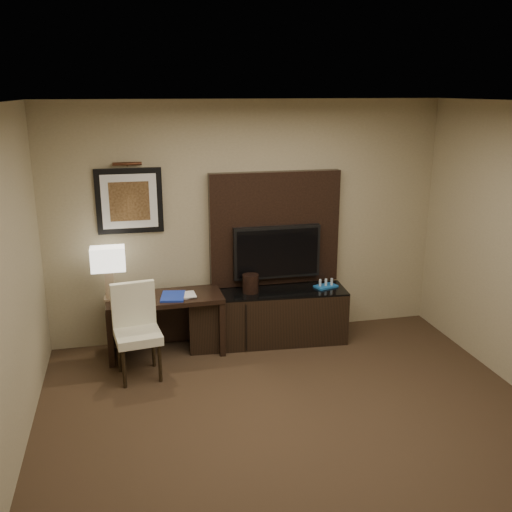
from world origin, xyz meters
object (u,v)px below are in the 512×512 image
object	(u,v)px
desk_chair	(138,335)
ice_bucket	(250,284)
desk	(166,325)
minibar_tray	(326,283)
table_lamp	(109,274)
credenza	(267,316)
desk_phone	(144,293)
tv	(277,252)

from	to	relation	value
desk_chair	ice_bucket	bearing A→B (deg)	15.71
desk	minibar_tray	size ratio (longest dim) A/B	4.89
table_lamp	desk	bearing A→B (deg)	-4.13
desk_chair	ice_bucket	world-z (taller)	desk_chair
desk_chair	ice_bucket	xyz separation A→B (m)	(1.26, 0.54, 0.26)
desk	desk_chair	bearing A→B (deg)	-123.03
desk	credenza	bearing A→B (deg)	0.55
desk_phone	minibar_tray	xyz separation A→B (m)	(2.05, -0.00, -0.05)
desk_phone	ice_bucket	distance (m)	1.17
table_lamp	minibar_tray	size ratio (longest dim) A/B	2.23
credenza	desk_chair	size ratio (longest dim) A/B	1.96
desk_chair	desk	bearing A→B (deg)	50.87
tv	credenza	bearing A→B (deg)	-133.84
ice_bucket	minibar_tray	size ratio (longest dim) A/B	0.81
desk_chair	desk_phone	size ratio (longest dim) A/B	4.86
desk	ice_bucket	bearing A→B (deg)	1.24
table_lamp	desk_phone	bearing A→B (deg)	-3.44
desk_chair	desk_phone	distance (m)	0.58
desk_chair	minibar_tray	xyz separation A→B (m)	(2.14, 0.51, 0.20)
desk	desk_chair	world-z (taller)	desk_chair
table_lamp	minibar_tray	distance (m)	2.41
desk_chair	table_lamp	distance (m)	0.77
credenza	desk_chair	bearing A→B (deg)	-155.80
desk_chair	ice_bucket	size ratio (longest dim) A/B	4.44
tv	desk_phone	size ratio (longest dim) A/B	5.33
desk_chair	minibar_tray	world-z (taller)	desk_chair
table_lamp	tv	bearing A→B (deg)	4.61
credenza	desk	bearing A→B (deg)	-174.09
desk	tv	bearing A→B (deg)	7.09
table_lamp	desk_chair	bearing A→B (deg)	-64.81
tv	desk_phone	world-z (taller)	tv
tv	ice_bucket	bearing A→B (deg)	-156.44
credenza	desk_chair	distance (m)	1.56
tv	minibar_tray	world-z (taller)	tv
desk_chair	desk_phone	world-z (taller)	desk_chair
tv	desk_chair	size ratio (longest dim) A/B	1.10
desk_chair	table_lamp	xyz separation A→B (m)	(-0.25, 0.54, 0.49)
credenza	minibar_tray	distance (m)	0.77
minibar_tray	table_lamp	bearing A→B (deg)	179.38
table_lamp	credenza	bearing A→B (deg)	-0.15
credenza	table_lamp	bearing A→B (deg)	-176.03
desk	table_lamp	bearing A→B (deg)	174.62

